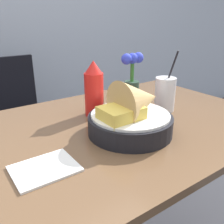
# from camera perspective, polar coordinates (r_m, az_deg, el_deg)

# --- Properties ---
(dining_table) EXTENTS (1.25, 0.74, 0.77)m
(dining_table) POSITION_cam_1_polar(r_m,az_deg,el_deg) (0.89, -2.51, -10.13)
(dining_table) COLOR brown
(dining_table) RESTS_ON ground_plane
(chair_far_window) EXTENTS (0.40, 0.40, 0.90)m
(chair_far_window) POSITION_cam_1_polar(r_m,az_deg,el_deg) (1.62, -22.30, -1.74)
(chair_far_window) COLOR black
(chair_far_window) RESTS_ON ground_plane
(food_basket) EXTENTS (0.27, 0.27, 0.18)m
(food_basket) POSITION_cam_1_polar(r_m,az_deg,el_deg) (0.79, 4.81, -0.50)
(food_basket) COLOR black
(food_basket) RESTS_ON dining_table
(ketchup_bottle) EXTENTS (0.07, 0.07, 0.21)m
(ketchup_bottle) POSITION_cam_1_polar(r_m,az_deg,el_deg) (0.92, -4.14, 5.15)
(ketchup_bottle) COLOR red
(ketchup_bottle) RESTS_ON dining_table
(drink_cup) EXTENTS (0.08, 0.08, 0.24)m
(drink_cup) POSITION_cam_1_polar(r_m,az_deg,el_deg) (0.99, 12.17, 3.72)
(drink_cup) COLOR silver
(drink_cup) RESTS_ON dining_table
(flower_vase) EXTENTS (0.10, 0.06, 0.21)m
(flower_vase) POSITION_cam_1_polar(r_m,az_deg,el_deg) (1.05, 4.58, 7.61)
(flower_vase) COLOR #2D4738
(flower_vase) RESTS_ON dining_table
(napkin) EXTENTS (0.15, 0.12, 0.01)m
(napkin) POSITION_cam_1_polar(r_m,az_deg,el_deg) (0.65, -15.14, -12.40)
(napkin) COLOR white
(napkin) RESTS_ON dining_table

